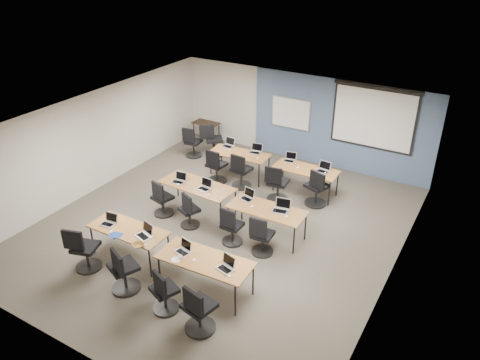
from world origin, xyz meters
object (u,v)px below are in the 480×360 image
Objects in this scene: task_chair_0 at (84,252)px; laptop_4 at (179,180)px; laptop_2 at (184,249)px; task_chair_6 at (231,229)px; spare_chair_a at (213,143)px; training_table_back_left at (239,155)px; task_chair_3 at (198,312)px; task_chair_5 at (189,213)px; laptop_6 at (248,196)px; training_table_back_right at (306,171)px; projector_screen at (374,114)px; task_chair_8 at (216,168)px; task_chair_1 at (123,273)px; laptop_5 at (205,186)px; laptop_8 at (229,144)px; training_table_front_left at (128,231)px; training_table_mid_left at (197,186)px; laptop_1 at (145,233)px; task_chair_11 at (316,190)px; laptop_7 at (281,208)px; task_chair_9 at (241,173)px; task_chair_7 at (261,238)px; laptop_10 at (290,159)px; task_chair_10 at (277,186)px; laptop_11 at (324,169)px; training_table_front_right at (205,261)px; task_chair_2 at (164,295)px; laptop_9 at (256,150)px; laptop_0 at (109,221)px; task_chair_4 at (162,201)px; laptop_3 at (226,266)px; training_table_mid_right at (267,211)px; spare_chair_b at (192,145)px.

task_chair_0 is 3.08m from laptop_4.
laptop_2 is 1.63m from task_chair_6.
training_table_back_left is at bearing -67.75° from spare_chair_a.
task_chair_3 is 3.38m from task_chair_5.
task_chair_5 is 0.91× the size of spare_chair_a.
training_table_back_right is at bearing 88.41° from laptop_6.
task_chair_8 is at bearing -144.23° from projector_screen.
training_table_back_right is 5.65m from task_chair_1.
laptop_5 is 2.64m from laptop_8.
training_table_back_right is at bearing 20.90° from task_chair_8.
training_table_front_left is 1.13m from task_chair_1.
training_table_mid_left is 1.12× the size of training_table_back_left.
task_chair_8 is (-0.79, 3.88, -0.37)m from laptop_1.
task_chair_6 is (0.13, 1.57, -0.39)m from laptop_2.
task_chair_11 is (3.08, -0.69, -0.36)m from laptop_8.
task_chair_0 is 2.59m from task_chair_5.
task_chair_9 is (-2.03, 1.64, -0.37)m from laptop_7.
laptop_7 is 0.88m from task_chair_7.
task_chair_11 is at bearing 56.92° from training_table_front_left.
laptop_10 is at bearing 42.43° from task_chair_9.
task_chair_10 is at bearing -123.23° from training_table_back_right.
laptop_10 is at bearing 88.20° from task_chair_10.
task_chair_11 is at bearing -76.62° from laptop_11.
laptop_2 reaches higher than training_table_front_right.
task_chair_7 is at bearing 73.26° from training_table_front_right.
training_table_back_right is at bearing 49.53° from task_chair_10.
task_chair_10 is at bearing -121.20° from projector_screen.
task_chair_2 is 5.91m from laptop_9.
task_chair_8 is at bearing 80.58° from laptop_0.
task_chair_4 is 3.73m from spare_chair_a.
training_table_back_left is 0.72m from task_chair_9.
laptop_10 reaches higher than training_table_back_right.
training_table_back_right is at bearing -2.87° from training_table_back_left.
task_chair_4 is at bearing -115.17° from spare_chair_a.
laptop_1 is (0.48, -0.00, 0.11)m from training_table_front_left.
training_table_front_left is 1.71× the size of task_chair_8.
task_chair_7 is at bearing -46.77° from task_chair_9.
laptop_3 is 4.96m from laptop_10.
task_chair_2 is (1.69, -0.95, -0.28)m from training_table_front_left.
laptop_3 is at bearing -93.05° from spare_chair_a.
laptop_4 is at bearing -85.91° from task_chair_8.
laptop_9 is at bearing 61.76° from task_chair_0.
laptop_9 is at bearing 110.83° from task_chair_6.
training_table_mid_right is 1.76× the size of task_chair_0.
projector_screen is 2.48× the size of task_chair_6.
task_chair_10 is 3.70m from spare_chair_b.
laptop_2 is 0.29× the size of task_chair_11.
projector_screen reaches higher than training_table_mid_left.
task_chair_10 reaches higher than training_table_front_right.
training_table_front_left and training_table_front_right have the same top height.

